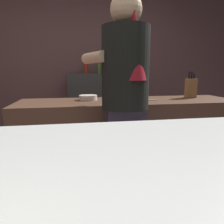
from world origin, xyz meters
name	(u,v)px	position (x,y,z in m)	size (l,w,h in m)	color
wall_back	(84,61)	(0.00, 2.20, 1.35)	(5.20, 0.10, 2.70)	brown
prep_counter	(129,145)	(0.35, 0.63, 0.46)	(2.10, 0.60, 0.91)	brown
back_shelf	(98,111)	(0.18, 1.92, 0.58)	(0.91, 0.36, 1.16)	#383A39
bartender	(125,98)	(0.20, 0.17, 0.99)	(0.50, 0.55, 1.71)	#2F2632
knife_block	(191,88)	(1.04, 0.72, 1.02)	(0.10, 0.08, 0.27)	olive
mixing_bowl	(88,98)	(-0.04, 0.71, 0.94)	(0.18, 0.18, 0.05)	beige
chefs_knife	(144,100)	(0.48, 0.58, 0.92)	(0.24, 0.03, 0.01)	silver
bottle_vinegar	(99,68)	(0.22, 1.99, 1.24)	(0.05, 0.05, 0.21)	#49802F
bottle_olive_oil	(105,67)	(0.31, 1.94, 1.25)	(0.08, 0.08, 0.24)	#C9C389
bottle_hot_sauce	(86,66)	(0.02, 2.00, 1.26)	(0.06, 0.06, 0.27)	red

